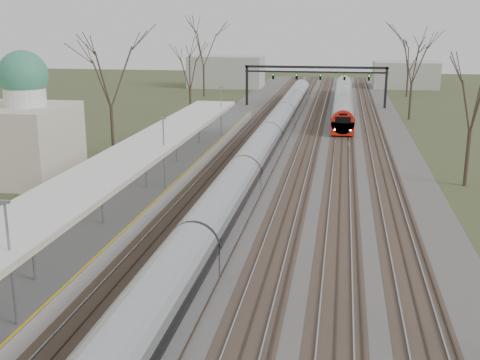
% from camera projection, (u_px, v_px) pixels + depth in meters
% --- Properties ---
extents(track_bed, '(24.00, 160.00, 0.22)m').
position_uv_depth(track_bed, '(300.00, 146.00, 61.30)').
color(track_bed, '#474442').
rests_on(track_bed, ground).
extents(platform, '(3.50, 69.00, 1.00)m').
position_uv_depth(platform, '(162.00, 182.00, 46.03)').
color(platform, '#9E9B93').
rests_on(platform, ground).
extents(canopy, '(4.10, 50.00, 3.11)m').
position_uv_depth(canopy, '(140.00, 150.00, 40.85)').
color(canopy, slate).
rests_on(canopy, platform).
extents(dome_building, '(10.00, 8.00, 10.30)m').
position_uv_depth(dome_building, '(9.00, 134.00, 47.74)').
color(dome_building, beige).
rests_on(dome_building, ground).
extents(signal_gantry, '(21.00, 0.59, 6.08)m').
position_uv_depth(signal_gantry, '(316.00, 74.00, 88.64)').
color(signal_gantry, black).
rests_on(signal_gantry, ground).
extents(tree_west_far, '(5.50, 5.50, 11.33)m').
position_uv_depth(tree_west_far, '(109.00, 71.00, 55.41)').
color(tree_west_far, '#2D231C').
rests_on(tree_west_far, ground).
extents(tree_east_far, '(5.00, 5.00, 10.30)m').
position_uv_depth(tree_east_far, '(474.00, 92.00, 44.83)').
color(tree_east_far, '#2D231C').
rests_on(tree_east_far, ground).
extents(train_near, '(2.62, 90.21, 3.05)m').
position_uv_depth(train_near, '(269.00, 139.00, 57.78)').
color(train_near, '#B4B7BF').
rests_on(train_near, ground).
extents(train_far, '(2.62, 45.21, 3.05)m').
position_uv_depth(train_far, '(344.00, 100.00, 86.79)').
color(train_far, '#B4B7BF').
rests_on(train_far, ground).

